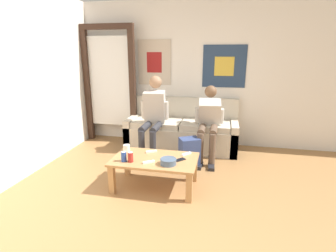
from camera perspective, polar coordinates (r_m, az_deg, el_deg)
The scene contains 16 objects.
ground_plane at distance 2.55m, azimuth -7.38°, elevation -25.22°, with size 18.00×18.00×0.00m, color #9E7042.
wall_back at distance 4.85m, azimuth 4.03°, elevation 11.14°, with size 10.00×0.07×2.55m.
door_frame at distance 5.05m, azimuth -12.63°, elevation 10.10°, with size 1.00×0.10×2.15m.
couch at distance 4.68m, azimuth 3.02°, elevation -1.24°, with size 1.93×0.73×0.87m.
coffee_table at distance 3.32m, azimuth -2.86°, elevation -8.08°, with size 1.05×0.64×0.39m.
person_seated_adult at distance 4.29m, azimuth -3.25°, elevation 2.78°, with size 0.47×0.84×1.29m.
person_seated_teen at distance 4.21m, azimuth 8.85°, elevation 1.41°, with size 0.47×0.92×1.14m.
backpack at distance 3.93m, azimuth 4.71°, elevation -5.95°, with size 0.35×0.33×0.44m.
ceramic_bowl at distance 3.10m, azimuth 0.06°, elevation -7.65°, with size 0.19×0.19×0.07m.
pillar_candle at distance 3.56m, azimuth -9.01°, elevation -4.69°, with size 0.09×0.09×0.09m.
drink_can_blue at distance 3.23m, azimuth -9.60°, elevation -6.56°, with size 0.07×0.07×0.12m.
drink_can_red at distance 3.20m, azimuth -8.17°, elevation -6.71°, with size 0.07×0.07×0.12m.
game_controller_near_left at distance 3.40m, azimuth 4.04°, elevation -6.06°, with size 0.12×0.13×0.03m.
game_controller_near_right at distance 3.48m, azimuth -3.62°, elevation -5.55°, with size 0.14×0.10×0.03m.
game_controller_far_center at distance 3.16m, azimuth -4.23°, elevation -7.80°, with size 0.14×0.11×0.03m.
cell_phone at distance 3.24m, azimuth 2.64°, elevation -7.32°, with size 0.14×0.14×0.01m.
Camera 1 is at (0.69, -1.80, 1.66)m, focal length 28.00 mm.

